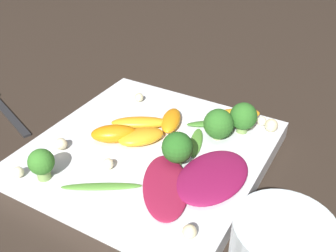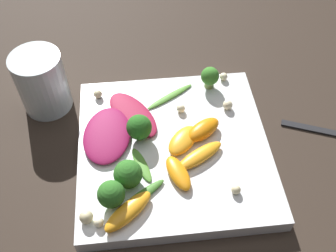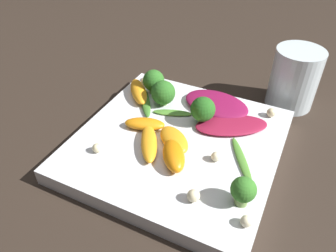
# 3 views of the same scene
# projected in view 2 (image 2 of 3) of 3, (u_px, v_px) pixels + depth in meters

# --- Properties ---
(ground_plane) EXTENTS (2.40, 2.40, 0.00)m
(ground_plane) POSITION_uv_depth(u_px,v_px,m) (173.00, 154.00, 0.60)
(ground_plane) COLOR #2D231C
(plate) EXTENTS (0.28, 0.28, 0.02)m
(plate) POSITION_uv_depth(u_px,v_px,m) (174.00, 149.00, 0.59)
(plate) COLOR white
(plate) RESTS_ON ground_plane
(drinking_glass) EXTENTS (0.08, 0.08, 0.10)m
(drinking_glass) POSITION_uv_depth(u_px,v_px,m) (42.00, 82.00, 0.62)
(drinking_glass) COLOR silver
(drinking_glass) RESTS_ON ground_plane
(radicchio_leaf_0) EXTENTS (0.10, 0.12, 0.01)m
(radicchio_leaf_0) POSITION_uv_depth(u_px,v_px,m) (133.00, 114.00, 0.61)
(radicchio_leaf_0) COLOR maroon
(radicchio_leaf_0) RESTS_ON plate
(radicchio_leaf_1) EXTENTS (0.08, 0.11, 0.01)m
(radicchio_leaf_1) POSITION_uv_depth(u_px,v_px,m) (107.00, 135.00, 0.58)
(radicchio_leaf_1) COLOR maroon
(radicchio_leaf_1) RESTS_ON plate
(orange_segment_0) EXTENTS (0.06, 0.06, 0.02)m
(orange_segment_0) POSITION_uv_depth(u_px,v_px,m) (203.00, 130.00, 0.58)
(orange_segment_0) COLOR orange
(orange_segment_0) RESTS_ON plate
(orange_segment_1) EXTENTS (0.06, 0.07, 0.02)m
(orange_segment_1) POSITION_uv_depth(u_px,v_px,m) (183.00, 143.00, 0.57)
(orange_segment_1) COLOR orange
(orange_segment_1) RESTS_ON plate
(orange_segment_2) EXTENTS (0.07, 0.07, 0.02)m
(orange_segment_2) POSITION_uv_depth(u_px,v_px,m) (128.00, 211.00, 0.50)
(orange_segment_2) COLOR orange
(orange_segment_2) RESTS_ON plate
(orange_segment_3) EXTENTS (0.08, 0.06, 0.01)m
(orange_segment_3) POSITION_uv_depth(u_px,v_px,m) (200.00, 156.00, 0.56)
(orange_segment_3) COLOR orange
(orange_segment_3) RESTS_ON plate
(orange_segment_4) EXTENTS (0.04, 0.06, 0.01)m
(orange_segment_4) POSITION_uv_depth(u_px,v_px,m) (175.00, 173.00, 0.54)
(orange_segment_4) COLOR orange
(orange_segment_4) RESTS_ON plate
(broccoli_floret_0) EXTENTS (0.04, 0.04, 0.04)m
(broccoli_floret_0) POSITION_uv_depth(u_px,v_px,m) (139.00, 127.00, 0.57)
(broccoli_floret_0) COLOR #7A9E51
(broccoli_floret_0) RESTS_ON plate
(broccoli_floret_1) EXTENTS (0.04, 0.04, 0.04)m
(broccoli_floret_1) POSITION_uv_depth(u_px,v_px,m) (128.00, 174.00, 0.52)
(broccoli_floret_1) COLOR #84AD5B
(broccoli_floret_1) RESTS_ON plate
(broccoli_floret_2) EXTENTS (0.04, 0.04, 0.04)m
(broccoli_floret_2) POSITION_uv_depth(u_px,v_px,m) (111.00, 195.00, 0.50)
(broccoli_floret_2) COLOR #7A9E51
(broccoli_floret_2) RESTS_ON plate
(broccoli_floret_3) EXTENTS (0.03, 0.03, 0.04)m
(broccoli_floret_3) POSITION_uv_depth(u_px,v_px,m) (210.00, 77.00, 0.64)
(broccoli_floret_3) COLOR #7A9E51
(broccoli_floret_3) RESTS_ON plate
(arugula_sprig_0) EXTENTS (0.03, 0.06, 0.00)m
(arugula_sprig_0) POSITION_uv_depth(u_px,v_px,m) (142.00, 165.00, 0.55)
(arugula_sprig_0) COLOR #518E33
(arugula_sprig_0) RESTS_ON plate
(arugula_sprig_1) EXTENTS (0.08, 0.06, 0.01)m
(arugula_sprig_1) POSITION_uv_depth(u_px,v_px,m) (139.00, 197.00, 0.52)
(arugula_sprig_1) COLOR #3D7528
(arugula_sprig_1) RESTS_ON plate
(arugula_sprig_2) EXTENTS (0.08, 0.06, 0.00)m
(arugula_sprig_2) POSITION_uv_depth(u_px,v_px,m) (170.00, 96.00, 0.64)
(arugula_sprig_2) COLOR #518E33
(arugula_sprig_2) RESTS_ON plate
(macadamia_nut_0) EXTENTS (0.01, 0.01, 0.01)m
(macadamia_nut_0) POSITION_uv_depth(u_px,v_px,m) (99.00, 222.00, 0.49)
(macadamia_nut_0) COLOR beige
(macadamia_nut_0) RESTS_ON plate
(macadamia_nut_1) EXTENTS (0.02, 0.02, 0.02)m
(macadamia_nut_1) POSITION_uv_depth(u_px,v_px,m) (86.00, 217.00, 0.50)
(macadamia_nut_1) COLOR beige
(macadamia_nut_1) RESTS_ON plate
(macadamia_nut_2) EXTENTS (0.01, 0.01, 0.01)m
(macadamia_nut_2) POSITION_uv_depth(u_px,v_px,m) (98.00, 94.00, 0.63)
(macadamia_nut_2) COLOR beige
(macadamia_nut_2) RESTS_ON plate
(macadamia_nut_3) EXTENTS (0.02, 0.02, 0.02)m
(macadamia_nut_3) POSITION_uv_depth(u_px,v_px,m) (228.00, 105.00, 0.62)
(macadamia_nut_3) COLOR beige
(macadamia_nut_3) RESTS_ON plate
(macadamia_nut_4) EXTENTS (0.01, 0.01, 0.01)m
(macadamia_nut_4) POSITION_uv_depth(u_px,v_px,m) (224.00, 77.00, 0.66)
(macadamia_nut_4) COLOR beige
(macadamia_nut_4) RESTS_ON plate
(macadamia_nut_5) EXTENTS (0.01, 0.01, 0.01)m
(macadamia_nut_5) POSITION_uv_depth(u_px,v_px,m) (181.00, 108.00, 0.61)
(macadamia_nut_5) COLOR beige
(macadamia_nut_5) RESTS_ON plate
(macadamia_nut_6) EXTENTS (0.01, 0.01, 0.01)m
(macadamia_nut_6) POSITION_uv_depth(u_px,v_px,m) (236.00, 190.00, 0.52)
(macadamia_nut_6) COLOR beige
(macadamia_nut_6) RESTS_ON plate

